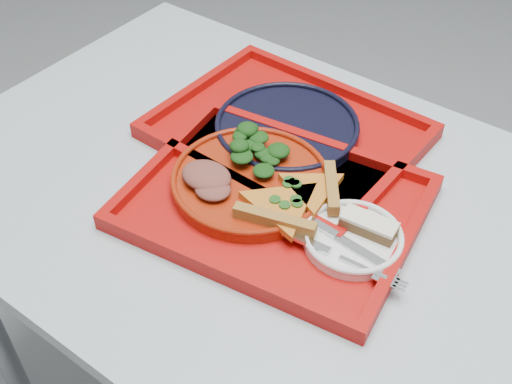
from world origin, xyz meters
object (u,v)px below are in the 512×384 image
navy_plate (287,128)px  tray_main (274,206)px  dessert_bar (369,225)px  dinner_plate (250,182)px  tray_far (287,135)px

navy_plate → tray_main: bearing=-61.9°
navy_plate → dessert_bar: dessert_bar is taller
dinner_plate → dessert_bar: dessert_bar is taller
tray_main → dinner_plate: size_ratio=1.73×
dinner_plate → navy_plate: bearing=102.2°
tray_far → dessert_bar: dessert_bar is taller
tray_main → tray_far: bearing=110.3°
tray_far → navy_plate: (0.00, 0.00, 0.01)m
tray_far → navy_plate: navy_plate is taller
tray_main → tray_far: same height
dinner_plate → navy_plate: (-0.03, 0.16, -0.00)m
tray_main → navy_plate: 0.19m
tray_far → dinner_plate: 0.16m
dinner_plate → navy_plate: dinner_plate is taller
tray_main → dessert_bar: size_ratio=5.12×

